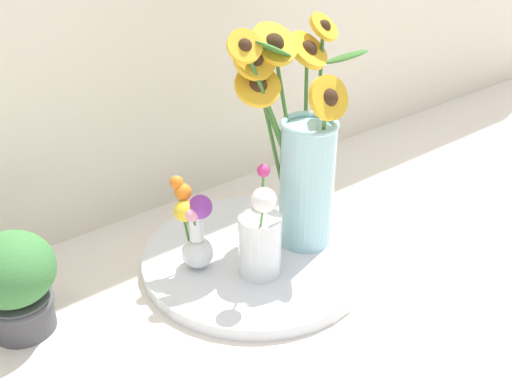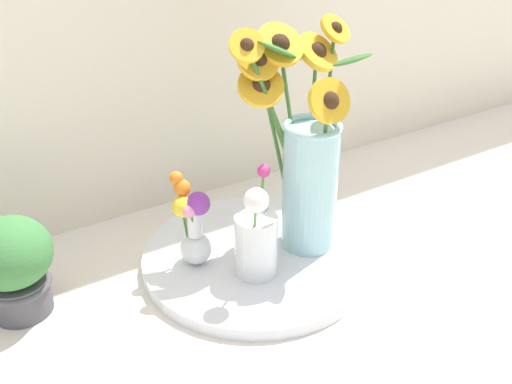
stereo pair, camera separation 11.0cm
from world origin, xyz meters
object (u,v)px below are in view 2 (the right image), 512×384
(serving_tray, at_px, (256,258))
(potted_plant, at_px, (13,264))
(mason_jar_sunflowers, at_px, (306,158))
(vase_bulb_right, at_px, (193,225))
(vase_small_center, at_px, (256,238))

(serving_tray, bearing_deg, potted_plant, 167.08)
(mason_jar_sunflowers, height_order, potted_plant, mason_jar_sunflowers)
(serving_tray, distance_m, vase_bulb_right, 0.15)
(vase_bulb_right, bearing_deg, serving_tray, -17.46)
(mason_jar_sunflowers, distance_m, vase_bulb_right, 0.25)
(vase_small_center, distance_m, potted_plant, 0.42)
(serving_tray, bearing_deg, vase_small_center, -122.22)
(vase_small_center, bearing_deg, mason_jar_sunflowers, 16.54)
(serving_tray, xyz_separation_m, potted_plant, (-0.42, 0.10, 0.09))
(mason_jar_sunflowers, bearing_deg, serving_tray, 173.91)
(vase_small_center, bearing_deg, potted_plant, 159.19)
(mason_jar_sunflowers, bearing_deg, vase_small_center, -163.46)
(mason_jar_sunflowers, relative_size, potted_plant, 2.34)
(serving_tray, distance_m, vase_small_center, 0.11)
(serving_tray, relative_size, potted_plant, 2.40)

